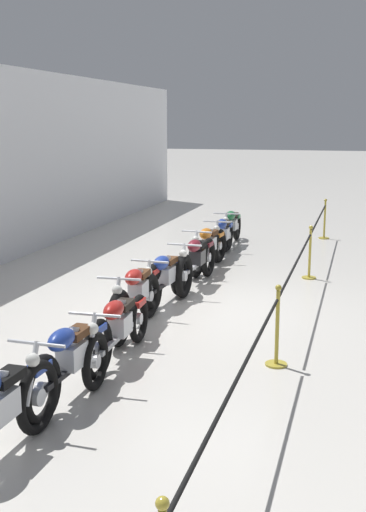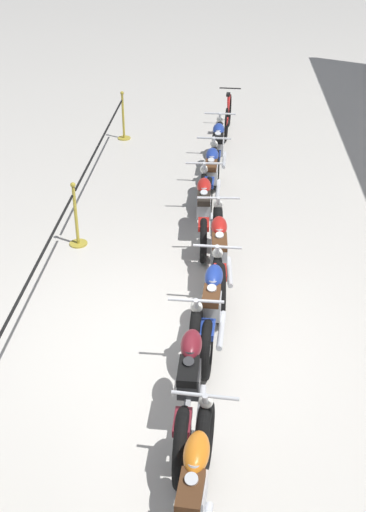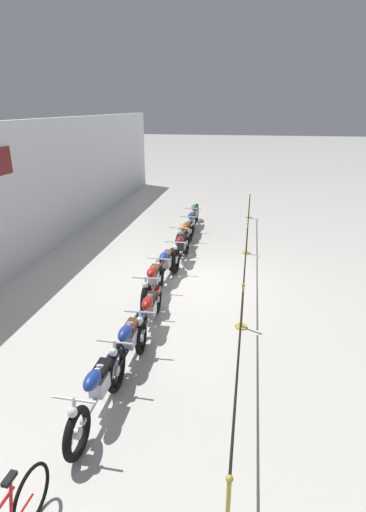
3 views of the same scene
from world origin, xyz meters
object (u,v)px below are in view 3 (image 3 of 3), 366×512
at_px(motorcycle_blue_0, 98,390).
at_px(stanchion_far_left, 244,281).
at_px(motorcycle_blue_7, 191,223).
at_px(motorcycle_red_2, 149,312).
at_px(motorcycle_blue_1, 129,343).
at_px(stanchion_mid_right, 247,243).
at_px(motorcycle_green_8, 194,215).
at_px(motorcycle_orange_6, 185,235).
at_px(stanchion_mid_left, 242,313).
at_px(motorcycle_red_3, 153,282).
at_px(motorcycle_blue_4, 166,265).
at_px(stanchion_far_right, 249,210).
at_px(motorcycle_maroon_5, 181,248).

relative_size(motorcycle_blue_0, stanchion_far_left, 0.16).
bearing_deg(motorcycle_blue_7, stanchion_far_left, -159.67).
height_order(motorcycle_blue_0, motorcycle_red_2, motorcycle_blue_0).
xyz_separation_m(motorcycle_blue_1, stanchion_mid_right, (6.51, -2.01, -0.12)).
distance_m(motorcycle_blue_7, motorcycle_green_8, 1.27).
distance_m(motorcycle_blue_1, motorcycle_red_2, 1.25).
distance_m(motorcycle_orange_6, stanchion_mid_left, 5.41).
bearing_deg(stanchion_far_left, motorcycle_red_3, 84.83).
bearing_deg(stanchion_mid_left, stanchion_far_left, 0.00).
height_order(motorcycle_red_3, motorcycle_blue_4, motorcycle_red_3).
relative_size(motorcycle_red_2, motorcycle_orange_6, 1.04).
bearing_deg(motorcycle_red_2, stanchion_far_left, -57.17).
bearing_deg(stanchion_far_left, motorcycle_red_2, 122.83).
bearing_deg(motorcycle_blue_0, motorcycle_green_8, 0.32).
relative_size(motorcycle_orange_6, stanchion_far_left, 0.16).
distance_m(motorcycle_blue_0, stanchion_mid_right, 8.11).
bearing_deg(stanchion_far_right, stanchion_mid_right, 180.00).
height_order(motorcycle_blue_4, stanchion_mid_left, stanchion_mid_left).
bearing_deg(motorcycle_blue_7, motorcycle_red_3, 178.80).
bearing_deg(motorcycle_blue_4, motorcycle_blue_7, -0.89).
bearing_deg(motorcycle_red_3, motorcycle_orange_6, -1.63).
xyz_separation_m(motorcycle_blue_4, motorcycle_maroon_5, (1.39, -0.19, 0.02)).
height_order(motorcycle_blue_1, stanchion_mid_right, stanchion_mid_right).
height_order(motorcycle_blue_1, motorcycle_blue_4, motorcycle_blue_1).
bearing_deg(motorcycle_blue_0, stanchion_mid_left, -34.39).
relative_size(motorcycle_red_2, stanchion_mid_left, 2.22).
bearing_deg(motorcycle_red_2, motorcycle_green_8, 1.51).
relative_size(motorcycle_blue_1, stanchion_mid_right, 2.04).
xyz_separation_m(motorcycle_maroon_5, motorcycle_green_8, (4.11, 0.18, -0.02)).
bearing_deg(stanchion_far_left, stanchion_mid_right, -0.00).
bearing_deg(motorcycle_blue_4, stanchion_mid_left, -135.33).
bearing_deg(motorcycle_blue_1, motorcycle_red_2, -3.44).
distance_m(motorcycle_red_3, motorcycle_orange_6, 4.02).
bearing_deg(motorcycle_red_3, stanchion_far_left, -95.17).
bearing_deg(motorcycle_red_3, stanchion_mid_left, -113.59).
distance_m(motorcycle_orange_6, stanchion_far_left, 4.72).
relative_size(motorcycle_red_2, motorcycle_red_3, 0.95).
distance_m(motorcycle_blue_0, stanchion_far_left, 4.37).
relative_size(motorcycle_blue_7, motorcycle_green_8, 0.92).
distance_m(motorcycle_blue_0, motorcycle_maroon_5, 6.63).
xyz_separation_m(motorcycle_green_8, stanchion_far_right, (1.64, -2.15, -0.10)).
bearing_deg(stanchion_mid_left, stanchion_mid_right, 0.00).
distance_m(motorcycle_blue_1, motorcycle_red_3, 2.70).
relative_size(motorcycle_blue_0, stanchion_mid_right, 2.19).
xyz_separation_m(motorcycle_orange_6, motorcycle_blue_7, (1.43, -0.00, 0.01)).
bearing_deg(stanchion_far_right, motorcycle_blue_4, 163.17).
bearing_deg(stanchion_far_right, motorcycle_red_3, 165.20).
distance_m(motorcycle_red_2, motorcycle_orange_6, 5.47).
bearing_deg(stanchion_far_right, motorcycle_green_8, 127.35).
distance_m(motorcycle_red_2, stanchion_mid_right, 5.61).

